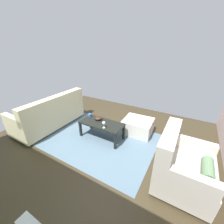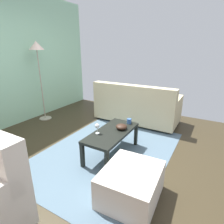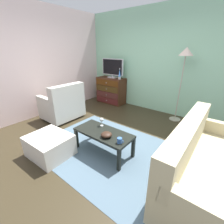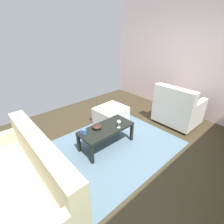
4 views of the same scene
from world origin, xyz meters
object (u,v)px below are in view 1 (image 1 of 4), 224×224
at_px(mug, 90,115).
at_px(armchair, 182,166).
at_px(couch_large, 50,114).
at_px(bowl_decorative, 98,118).
at_px(ottoman, 138,126).
at_px(coffee_table, 102,125).
at_px(wine_glass, 104,123).

relative_size(mug, armchair, 0.12).
distance_m(mug, couch_large, 1.15).
height_order(bowl_decorative, ottoman, bowl_decorative).
relative_size(couch_large, armchair, 1.97).
bearing_deg(coffee_table, armchair, 166.11).
distance_m(wine_glass, ottoman, 1.00).
bearing_deg(bowl_decorative, armchair, 164.62).
distance_m(coffee_table, wine_glass, 0.29).
xyz_separation_m(couch_large, armchair, (-3.30, 0.21, 0.03)).
xyz_separation_m(wine_glass, couch_large, (1.69, 0.08, -0.18)).
bearing_deg(armchair, coffee_table, -13.89).
height_order(mug, bowl_decorative, mug).
relative_size(coffee_table, couch_large, 0.56).
bearing_deg(wine_glass, mug, -23.26).
distance_m(coffee_table, ottoman, 0.95).
height_order(wine_glass, mug, wine_glass).
height_order(coffee_table, wine_glass, wine_glass).
bearing_deg(couch_large, ottoman, -158.39).
xyz_separation_m(coffee_table, mug, (0.42, -0.10, 0.10)).
xyz_separation_m(coffee_table, couch_large, (1.52, 0.23, -0.01)).
relative_size(coffee_table, wine_glass, 6.59).
bearing_deg(couch_large, armchair, 176.35).
distance_m(mug, bowl_decorative, 0.27).
relative_size(coffee_table, armchair, 1.10).
distance_m(coffee_table, bowl_decorative, 0.20).
bearing_deg(wine_glass, ottoman, -122.56).
distance_m(couch_large, ottoman, 2.36).
distance_m(wine_glass, mug, 0.65).
xyz_separation_m(mug, bowl_decorative, (-0.27, 0.01, -0.00)).
bearing_deg(armchair, wine_glass, -10.08).
relative_size(wine_glass, ottoman, 0.22).
bearing_deg(armchair, bowl_decorative, -15.38).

